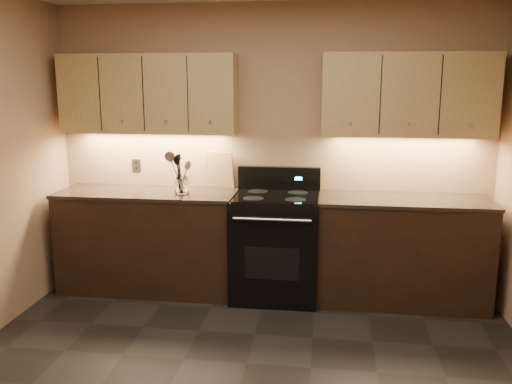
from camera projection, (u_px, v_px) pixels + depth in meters
The scene contains 14 objects.
wall_back at pixel (271, 149), 4.99m from camera, with size 4.00×0.04×2.60m, color #A1825F.
counter_left at pixel (149, 240), 5.02m from camera, with size 1.62×0.62×0.93m.
counter_right at pixel (401, 250), 4.72m from camera, with size 1.46×0.62×0.93m.
stove at pixel (276, 245), 4.84m from camera, with size 0.76×0.68×1.14m.
upper_cab_left at pixel (149, 94), 4.89m from camera, with size 1.60×0.30×0.70m, color tan.
upper_cab_right at pixel (408, 95), 4.59m from camera, with size 1.44×0.30×0.70m, color tan.
outlet_plate at pixel (136, 165), 5.19m from camera, with size 0.09×0.01×0.12m, color #B2B5BA.
utensil_crock at pixel (182, 186), 4.81m from camera, with size 0.13×0.13×0.16m.
cutting_board at pixel (220, 170), 5.06m from camera, with size 0.27×0.02×0.34m, color tan.
wooden_spoon at pixel (179, 176), 4.79m from camera, with size 0.06×0.06×0.28m, color tan, non-canonical shape.
black_spoon at pixel (181, 173), 4.80m from camera, with size 0.06×0.06×0.34m, color black, non-canonical shape.
black_turner at pixel (182, 173), 4.76m from camera, with size 0.08×0.08×0.35m, color black, non-canonical shape.
steel_spatula at pixel (184, 172), 4.80m from camera, with size 0.08×0.08×0.36m, color silver, non-canonical shape.
steel_skimmer at pixel (183, 172), 4.76m from camera, with size 0.09×0.09×0.37m, color silver, non-canonical shape.
Camera 1 is at (0.52, -2.94, 1.93)m, focal length 38.00 mm.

